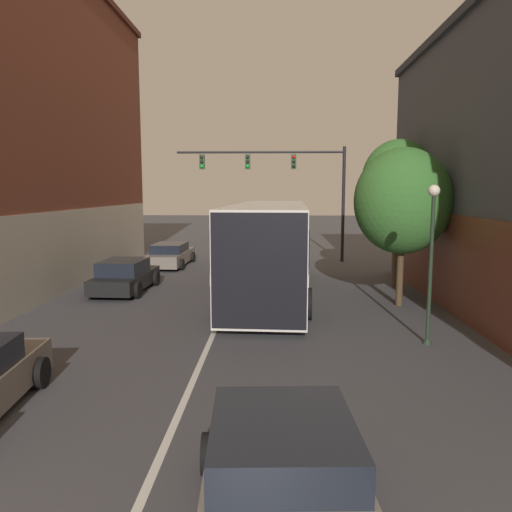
{
  "coord_description": "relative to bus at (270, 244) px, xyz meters",
  "views": [
    {
      "loc": [
        1.71,
        -0.83,
        3.96
      ],
      "look_at": [
        1.07,
        15.79,
        1.78
      ],
      "focal_mm": 35.0,
      "sensor_mm": 36.0,
      "label": 1
    }
  ],
  "objects": [
    {
      "name": "lane_center_line",
      "position": [
        -1.52,
        -2.37,
        -1.94
      ],
      "size": [
        0.14,
        43.22,
        0.01
      ],
      "color": "silver",
      "rests_on": "ground_plane"
    },
    {
      "name": "bus",
      "position": [
        0.0,
        0.0,
        0.0
      ],
      "size": [
        3.28,
        11.9,
        3.47
      ],
      "rotation": [
        0.0,
        0.0,
        1.53
      ],
      "color": "silver",
      "rests_on": "ground_plane"
    },
    {
      "name": "hatchback_foreground",
      "position": [
        0.31,
        -13.36,
        -1.34
      ],
      "size": [
        2.3,
        4.05,
        1.26
      ],
      "rotation": [
        0.0,
        0.0,
        1.63
      ],
      "color": "slate",
      "rests_on": "ground_plane"
    },
    {
      "name": "parked_car_left_mid",
      "position": [
        -5.35,
        7.23,
        -1.36
      ],
      "size": [
        2.07,
        4.69,
        1.22
      ],
      "rotation": [
        0.0,
        0.0,
        1.54
      ],
      "color": "slate",
      "rests_on": "ground_plane"
    },
    {
      "name": "parked_car_left_far",
      "position": [
        -5.73,
        0.38,
        -1.34
      ],
      "size": [
        2.05,
        4.15,
        1.27
      ],
      "rotation": [
        0.0,
        0.0,
        1.54
      ],
      "color": "black",
      "rests_on": "ground_plane"
    },
    {
      "name": "traffic_signal_gantry",
      "position": [
        0.81,
        9.23,
        2.85
      ],
      "size": [
        9.36,
        0.36,
        6.38
      ],
      "color": "black",
      "rests_on": "ground_plane"
    },
    {
      "name": "street_lamp",
      "position": [
        4.17,
        -6.05,
        0.34
      ],
      "size": [
        0.3,
        0.3,
        4.11
      ],
      "color": "#233323",
      "rests_on": "ground_plane"
    },
    {
      "name": "street_tree_near",
      "position": [
        4.51,
        -1.66,
        1.66
      ],
      "size": [
        3.28,
        2.95,
        5.42
      ],
      "color": "#4C3823",
      "rests_on": "ground_plane"
    },
    {
      "name": "street_tree_far",
      "position": [
        5.17,
        1.79,
        2.44
      ],
      "size": [
        2.93,
        2.64,
        6.02
      ],
      "color": "brown",
      "rests_on": "ground_plane"
    }
  ]
}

